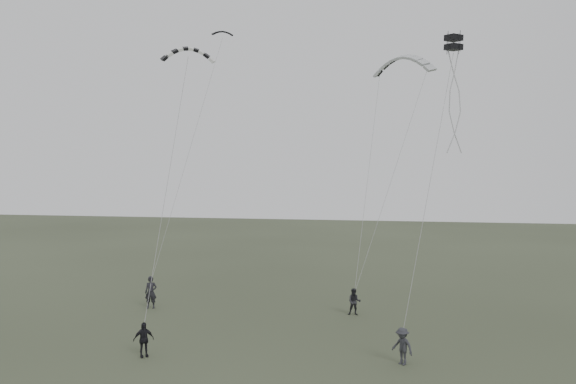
% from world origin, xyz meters
% --- Properties ---
extents(ground, '(140.00, 140.00, 0.00)m').
position_xyz_m(ground, '(0.00, 0.00, 0.00)').
color(ground, '#373E2A').
rests_on(ground, ground).
extents(flyer_left, '(0.79, 0.61, 1.92)m').
position_xyz_m(flyer_left, '(-7.26, 5.84, 0.96)').
color(flyer_left, black).
rests_on(flyer_left, ground).
extents(flyer_right, '(0.77, 0.62, 1.52)m').
position_xyz_m(flyer_right, '(4.79, 6.59, 0.76)').
color(flyer_right, black).
rests_on(flyer_right, ground).
extents(flyer_center, '(0.94, 0.85, 1.53)m').
position_xyz_m(flyer_center, '(-3.75, -2.46, 0.77)').
color(flyer_center, black).
rests_on(flyer_center, ground).
extents(flyer_far, '(1.16, 1.07, 1.57)m').
position_xyz_m(flyer_far, '(7.41, -1.27, 0.78)').
color(flyer_far, '#2B2C31').
rests_on(flyer_far, ground).
extents(kite_dark_small, '(1.52, 1.12, 0.58)m').
position_xyz_m(kite_dark_small, '(-4.69, 11.97, 17.75)').
color(kite_dark_small, black).
rests_on(kite_dark_small, flyer_left).
extents(kite_pale_large, '(4.46, 3.02, 1.93)m').
position_xyz_m(kite_pale_large, '(7.44, 13.34, 15.82)').
color(kite_pale_large, '#B3B6B8').
rests_on(kite_pale_large, flyer_right).
extents(kite_striped, '(2.91, 2.01, 1.26)m').
position_xyz_m(kite_striped, '(-3.68, 2.92, 14.61)').
color(kite_striped, black).
rests_on(kite_striped, flyer_center).
extents(kite_box, '(0.94, 0.95, 0.76)m').
position_xyz_m(kite_box, '(9.77, 3.13, 14.38)').
color(kite_box, black).
rests_on(kite_box, flyer_far).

